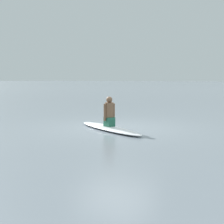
% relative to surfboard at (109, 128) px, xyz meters
% --- Properties ---
extents(ground_plane, '(400.00, 400.00, 0.00)m').
position_rel_surfboard_xyz_m(ground_plane, '(-0.10, 0.52, -0.06)').
color(ground_plane, gray).
extents(surfboard, '(3.16, 1.84, 0.12)m').
position_rel_surfboard_xyz_m(surfboard, '(0.00, 0.00, 0.00)').
color(surfboard, white).
rests_on(surfboard, ground).
extents(person_paddler, '(0.38, 0.39, 0.92)m').
position_rel_surfboard_xyz_m(person_paddler, '(0.00, 0.00, 0.47)').
color(person_paddler, '#26664C').
rests_on(person_paddler, surfboard).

